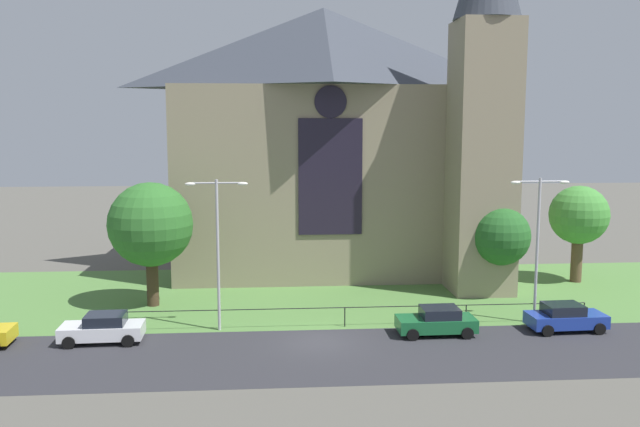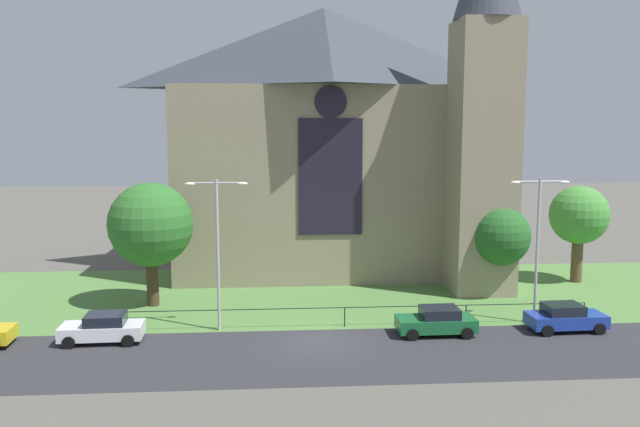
% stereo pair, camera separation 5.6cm
% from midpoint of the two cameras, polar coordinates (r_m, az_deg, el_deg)
% --- Properties ---
extents(ground, '(160.00, 160.00, 0.00)m').
position_cam_midpoint_polar(ground, '(44.71, -1.08, -6.91)').
color(ground, '#56544C').
extents(road_asphalt, '(120.00, 8.00, 0.01)m').
position_cam_midpoint_polar(road_asphalt, '(33.26, 0.08, -12.12)').
color(road_asphalt, '#2D2D33').
rests_on(road_asphalt, ground).
extents(grass_verge, '(120.00, 20.00, 0.01)m').
position_cam_midpoint_polar(grass_verge, '(42.78, -0.93, -7.58)').
color(grass_verge, '#517F3D').
rests_on(grass_verge, ground).
extents(church_building, '(23.20, 16.20, 26.00)m').
position_cam_midpoint_polar(church_building, '(50.68, 1.20, 6.57)').
color(church_building, gray).
rests_on(church_building, ground).
extents(iron_railing, '(27.84, 0.07, 1.13)m').
position_cam_midpoint_polar(iron_railing, '(37.38, 2.12, -8.33)').
color(iron_railing, black).
rests_on(iron_railing, ground).
extents(tree_right_near, '(3.83, 3.83, 5.97)m').
position_cam_midpoint_polar(tree_right_near, '(44.64, 15.33, -1.97)').
color(tree_right_near, '#423021').
rests_on(tree_right_near, ground).
extents(tree_right_far, '(4.18, 4.18, 6.97)m').
position_cam_midpoint_polar(tree_right_far, '(50.56, 21.44, -0.21)').
color(tree_right_far, brown).
rests_on(tree_right_far, ground).
extents(tree_left_near, '(5.23, 5.23, 7.77)m').
position_cam_midpoint_polar(tree_left_near, '(42.08, -14.47, -0.97)').
color(tree_left_near, '#423021').
rests_on(tree_left_near, ground).
extents(streetlamp_near, '(3.37, 0.26, 8.36)m').
position_cam_midpoint_polar(streetlamp_near, '(36.22, -8.89, -1.88)').
color(streetlamp_near, '#B2B2B7').
rests_on(streetlamp_near, ground).
extents(streetlamp_far, '(3.37, 0.26, 8.33)m').
position_cam_midpoint_polar(streetlamp_far, '(39.06, 18.28, -1.51)').
color(streetlamp_far, '#B2B2B7').
rests_on(streetlamp_far, ground).
extents(parked_car_white, '(4.25, 2.12, 1.51)m').
position_cam_midpoint_polar(parked_car_white, '(36.66, -18.28, -9.40)').
color(parked_car_white, silver).
rests_on(parked_car_white, ground).
extents(parked_car_green, '(4.22, 2.07, 1.51)m').
position_cam_midpoint_polar(parked_car_green, '(36.60, 10.02, -9.15)').
color(parked_car_green, '#196033').
rests_on(parked_car_green, ground).
extents(parked_car_blue, '(4.27, 2.15, 1.51)m').
position_cam_midpoint_polar(parked_car_blue, '(39.13, 20.40, -8.41)').
color(parked_car_blue, '#1E3899').
rests_on(parked_car_blue, ground).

